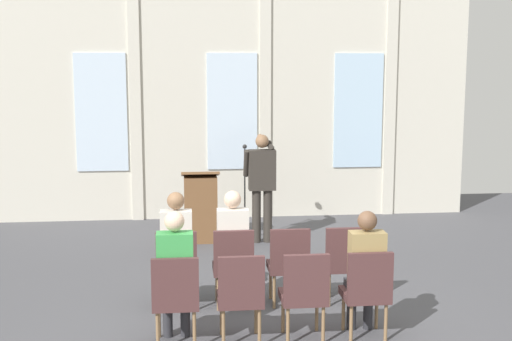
{
  "coord_description": "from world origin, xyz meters",
  "views": [
    {
      "loc": [
        -0.85,
        -6.5,
        2.78
      ],
      "look_at": [
        0.1,
        2.63,
        1.37
      ],
      "focal_mm": 47.77,
      "sensor_mm": 36.0,
      "label": 1
    }
  ],
  "objects": [
    {
      "name": "chair_r0_c2",
      "position": [
        0.32,
        1.09,
        0.53
      ],
      "size": [
        0.46,
        0.44,
        0.94
      ],
      "color": "olive",
      "rests_on": "ground"
    },
    {
      "name": "mic_stand",
      "position": [
        0.08,
        4.15,
        0.34
      ],
      "size": [
        0.28,
        0.28,
        1.55
      ],
      "color": "black",
      "rests_on": "ground"
    },
    {
      "name": "audience_r1_c0",
      "position": [
        -0.97,
        0.1,
        0.76
      ],
      "size": [
        0.36,
        0.39,
        1.37
      ],
      "color": "#2D2D33",
      "rests_on": "ground"
    },
    {
      "name": "speaker",
      "position": [
        0.34,
        4.02,
        1.0
      ],
      "size": [
        0.52,
        0.69,
        1.72
      ],
      "color": "#332D28",
      "rests_on": "ground"
    },
    {
      "name": "chair_r1_c0",
      "position": [
        -0.97,
        0.02,
        0.53
      ],
      "size": [
        0.46,
        0.44,
        0.94
      ],
      "color": "olive",
      "rests_on": "ground"
    },
    {
      "name": "audience_r0_c0",
      "position": [
        -0.97,
        1.16,
        0.76
      ],
      "size": [
        0.36,
        0.39,
        1.37
      ],
      "color": "#2D2D33",
      "rests_on": "ground"
    },
    {
      "name": "chair_r1_c3",
      "position": [
        0.97,
        0.02,
        0.53
      ],
      "size": [
        0.46,
        0.44,
        0.94
      ],
      "color": "olive",
      "rests_on": "ground"
    },
    {
      "name": "audience_r0_c1",
      "position": [
        -0.32,
        1.16,
        0.76
      ],
      "size": [
        0.36,
        0.39,
        1.37
      ],
      "color": "#2D2D33",
      "rests_on": "ground"
    },
    {
      "name": "lectern",
      "position": [
        -0.63,
        4.16,
        0.55
      ],
      "size": [
        0.6,
        0.48,
        1.16
      ],
      "color": "brown",
      "rests_on": "ground"
    },
    {
      "name": "chair_r0_c1",
      "position": [
        -0.32,
        1.09,
        0.53
      ],
      "size": [
        0.46,
        0.44,
        0.94
      ],
      "color": "olive",
      "rests_on": "ground"
    },
    {
      "name": "chair_r1_c1",
      "position": [
        -0.32,
        0.02,
        0.53
      ],
      "size": [
        0.46,
        0.44,
        0.94
      ],
      "color": "olive",
      "rests_on": "ground"
    },
    {
      "name": "chair_r1_c2",
      "position": [
        0.32,
        0.02,
        0.53
      ],
      "size": [
        0.46,
        0.44,
        0.94
      ],
      "color": "olive",
      "rests_on": "ground"
    },
    {
      "name": "chair_r0_c0",
      "position": [
        -0.97,
        1.09,
        0.53
      ],
      "size": [
        0.46,
        0.44,
        0.94
      ],
      "color": "olive",
      "rests_on": "ground"
    },
    {
      "name": "rear_partition",
      "position": [
        0.03,
        5.88,
        2.1
      ],
      "size": [
        8.76,
        0.14,
        4.22
      ],
      "color": "beige",
      "rests_on": "ground"
    },
    {
      "name": "chair_r0_c3",
      "position": [
        0.97,
        1.09,
        0.53
      ],
      "size": [
        0.46,
        0.44,
        0.94
      ],
      "color": "olive",
      "rests_on": "ground"
    },
    {
      "name": "audience_r1_c3",
      "position": [
        0.97,
        0.11,
        0.74
      ],
      "size": [
        0.36,
        0.39,
        1.33
      ],
      "color": "#2D2D33",
      "rests_on": "ground"
    }
  ]
}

